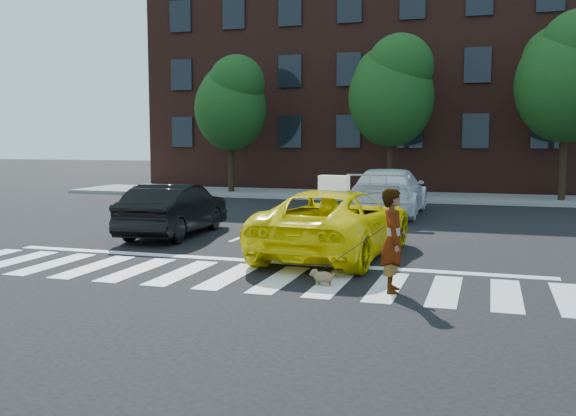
{
  "coord_description": "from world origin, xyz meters",
  "views": [
    {
      "loc": [
        4.66,
        -11.13,
        2.6
      ],
      "look_at": [
        0.46,
        2.25,
        1.1
      ],
      "focal_mm": 40.0,
      "sensor_mm": 36.0,
      "label": 1
    }
  ],
  "objects_px": {
    "woman": "(393,241)",
    "taxi": "(336,222)",
    "tree_left": "(231,100)",
    "tree_mid": "(392,87)",
    "tree_right": "(568,72)",
    "white_suv": "(389,192)",
    "dog": "(322,276)",
    "black_sedan": "(174,210)"
  },
  "relations": [
    {
      "from": "white_suv",
      "to": "dog",
      "type": "relative_size",
      "value": 10.92
    },
    {
      "from": "tree_left",
      "to": "tree_mid",
      "type": "xyz_separation_m",
      "value": [
        7.5,
        -0.0,
        0.41
      ]
    },
    {
      "from": "tree_mid",
      "to": "black_sedan",
      "type": "relative_size",
      "value": 1.65
    },
    {
      "from": "tree_left",
      "to": "woman",
      "type": "relative_size",
      "value": 3.66
    },
    {
      "from": "black_sedan",
      "to": "woman",
      "type": "distance_m",
      "value": 8.14
    },
    {
      "from": "tree_left",
      "to": "white_suv",
      "type": "xyz_separation_m",
      "value": [
        8.34,
        -5.93,
        -3.64
      ]
    },
    {
      "from": "woman",
      "to": "dog",
      "type": "relative_size",
      "value": 3.5
    },
    {
      "from": "white_suv",
      "to": "woman",
      "type": "xyz_separation_m",
      "value": [
        1.77,
        -11.4,
        0.08
      ]
    },
    {
      "from": "tree_left",
      "to": "white_suv",
      "type": "height_order",
      "value": "tree_left"
    },
    {
      "from": "taxi",
      "to": "dog",
      "type": "height_order",
      "value": "taxi"
    },
    {
      "from": "taxi",
      "to": "tree_left",
      "type": "bearing_deg",
      "value": -54.63
    },
    {
      "from": "woman",
      "to": "taxi",
      "type": "bearing_deg",
      "value": 20.31
    },
    {
      "from": "white_suv",
      "to": "woman",
      "type": "bearing_deg",
      "value": 98.21
    },
    {
      "from": "taxi",
      "to": "woman",
      "type": "xyz_separation_m",
      "value": [
        1.74,
        -3.17,
        0.14
      ]
    },
    {
      "from": "tree_left",
      "to": "tree_right",
      "type": "bearing_deg",
      "value": -0.0
    },
    {
      "from": "taxi",
      "to": "black_sedan",
      "type": "distance_m",
      "value": 5.11
    },
    {
      "from": "tree_right",
      "to": "woman",
      "type": "bearing_deg",
      "value": -104.22
    },
    {
      "from": "taxi",
      "to": "white_suv",
      "type": "bearing_deg",
      "value": -85.0
    },
    {
      "from": "tree_mid",
      "to": "dog",
      "type": "xyz_separation_m",
      "value": [
        1.33,
        -17.23,
        -4.68
      ]
    },
    {
      "from": "black_sedan",
      "to": "white_suv",
      "type": "distance_m",
      "value": 8.22
    },
    {
      "from": "tree_left",
      "to": "tree_right",
      "type": "xyz_separation_m",
      "value": [
        14.5,
        -0.0,
        0.82
      ]
    },
    {
      "from": "tree_right",
      "to": "black_sedan",
      "type": "xyz_separation_m",
      "value": [
        -10.99,
        -12.58,
        -4.55
      ]
    },
    {
      "from": "tree_left",
      "to": "woman",
      "type": "xyz_separation_m",
      "value": [
        10.11,
        -17.33,
        -3.55
      ]
    },
    {
      "from": "tree_mid",
      "to": "white_suv",
      "type": "distance_m",
      "value": 7.22
    },
    {
      "from": "tree_mid",
      "to": "woman",
      "type": "relative_size",
      "value": 3.99
    },
    {
      "from": "tree_mid",
      "to": "tree_right",
      "type": "height_order",
      "value": "tree_right"
    },
    {
      "from": "black_sedan",
      "to": "dog",
      "type": "height_order",
      "value": "black_sedan"
    },
    {
      "from": "taxi",
      "to": "dog",
      "type": "distance_m",
      "value": 3.15
    },
    {
      "from": "woman",
      "to": "tree_mid",
      "type": "bearing_deg",
      "value": 0.06
    },
    {
      "from": "taxi",
      "to": "woman",
      "type": "relative_size",
      "value": 3.02
    },
    {
      "from": "white_suv",
      "to": "woman",
      "type": "height_order",
      "value": "woman"
    },
    {
      "from": "tree_mid",
      "to": "black_sedan",
      "type": "distance_m",
      "value": 13.83
    },
    {
      "from": "tree_left",
      "to": "dog",
      "type": "xyz_separation_m",
      "value": [
        8.83,
        -17.23,
        -4.27
      ]
    },
    {
      "from": "woman",
      "to": "black_sedan",
      "type": "bearing_deg",
      "value": 45.74
    },
    {
      "from": "tree_left",
      "to": "tree_mid",
      "type": "relative_size",
      "value": 0.92
    },
    {
      "from": "white_suv",
      "to": "dog",
      "type": "xyz_separation_m",
      "value": [
        0.5,
        -11.3,
        -0.64
      ]
    },
    {
      "from": "white_suv",
      "to": "dog",
      "type": "height_order",
      "value": "white_suv"
    },
    {
      "from": "tree_mid",
      "to": "white_suv",
      "type": "bearing_deg",
      "value": -81.97
    },
    {
      "from": "white_suv",
      "to": "woman",
      "type": "relative_size",
      "value": 3.12
    },
    {
      "from": "black_sedan",
      "to": "dog",
      "type": "distance_m",
      "value": 7.09
    },
    {
      "from": "white_suv",
      "to": "dog",
      "type": "distance_m",
      "value": 11.33
    },
    {
      "from": "dog",
      "to": "white_suv",
      "type": "bearing_deg",
      "value": 103.54
    }
  ]
}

